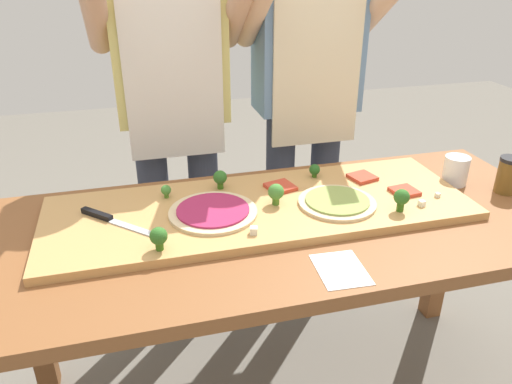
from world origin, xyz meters
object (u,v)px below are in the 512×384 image
Objects in this scene: pizza_whole_pesto_green at (337,202)px; cook_left at (172,94)px; broccoli_floret_center_right at (166,190)px; cheese_crumble_c at (422,203)px; pizza_whole_beet_magenta at (213,212)px; cheese_crumble_b at (254,231)px; broccoli_floret_back_mid at (220,178)px; flour_cup at (456,172)px; pizza_slice_far_right at (280,187)px; cheese_crumble_a at (438,195)px; pizza_slice_near_left at (362,177)px; broccoli_floret_back_left at (315,170)px; cook_right at (307,85)px; chefs_knife at (108,219)px; broccoli_floret_back_right at (276,193)px; prep_table at (284,250)px; broccoli_floret_front_left at (402,198)px; broccoli_floret_front_mid at (159,237)px; sauce_jar at (507,174)px; recipe_note at (341,269)px; pizza_slice_far_left at (404,191)px.

cook_left is at bearing 124.57° from pizza_whole_pesto_green.
cheese_crumble_c is at bearing -18.98° from broccoli_floret_center_right.
cheese_crumble_b reaches higher than pizza_whole_beet_magenta.
flour_cup reaches higher than broccoli_floret_back_mid.
flour_cup is (0.84, 0.05, 0.01)m from pizza_whole_beet_magenta.
pizza_slice_far_right is 6.30× the size of cheese_crumble_a.
pizza_slice_near_left is 1.71× the size of broccoli_floret_back_left.
cook_right is at bearing 61.36° from pizza_slice_far_right.
broccoli_floret_back_right reaches higher than chefs_knife.
cook_right is at bearing 34.89° from broccoli_floret_center_right.
prep_table is 0.18m from broccoli_floret_back_right.
pizza_whole_pesto_green is 0.14× the size of cook_right.
broccoli_floret_back_left is 0.66× the size of broccoli_floret_front_left.
sauce_jar is at bearing 5.38° from broccoli_floret_front_mid.
broccoli_floret_back_left is (0.14, 0.06, 0.02)m from pizza_slice_far_right.
broccoli_floret_back_left is 0.36m from cheese_crumble_c.
recipe_note is 0.09× the size of cook_right.
flour_cup is (0.96, -0.09, -0.01)m from broccoli_floret_center_right.
cook_left is at bearing 108.83° from recipe_note.
cook_right is at bearing 107.93° from cheese_crumble_a.
broccoli_floret_back_mid is at bearing 164.59° from pizza_slice_far_right.
chefs_knife and pizza_whole_pesto_green have the same top height.
broccoli_floret_front_left is at bearing -150.55° from flour_cup.
cook_left is at bearing 137.98° from pizza_slice_far_left.
broccoli_floret_back_mid is at bearing 19.87° from chefs_knife.
cheese_crumble_a is at bearing 6.36° from cheese_crumble_b.
chefs_knife is 2.72× the size of pizza_slice_near_left.
broccoli_floret_front_mid is at bearing -167.72° from pizza_whole_pesto_green.
pizza_slice_far_left is (0.23, 0.02, -0.00)m from pizza_whole_pesto_green.
broccoli_floret_center_right is 0.02× the size of cook_right.
broccoli_floret_front_left reaches higher than cheese_crumble_c.
cook_right reaches higher than pizza_whole_pesto_green.
recipe_note is (-0.35, -0.21, -0.03)m from cheese_crumble_c.
pizza_slice_far_left is 1.09× the size of broccoli_floret_front_left.
broccoli_floret_front_left is at bearing -171.39° from cheese_crumble_c.
cook_left is (-0.57, 0.45, 0.21)m from pizza_slice_near_left.
cheese_crumble_a is (0.45, -0.18, 0.00)m from pizza_slice_far_right.
flour_cup is at bearing -11.76° from pizza_slice_near_left.
pizza_slice_far_left is 0.10m from cheese_crumble_a.
pizza_slice_far_right is at bearing 65.36° from broccoli_floret_back_right.
recipe_note is at bearing -87.10° from pizza_slice_far_right.
pizza_slice_far_right is at bearing -179.68° from pizza_slice_near_left.
broccoli_floret_back_right is 1.59× the size of broccoli_floret_center_right.
broccoli_floret_front_left is at bearing 2.44° from broccoli_floret_front_mid.
pizza_whole_beet_magenta is at bearing 121.64° from cheese_crumble_b.
recipe_note is (-0.12, -0.49, -0.05)m from broccoli_floret_back_left.
broccoli_floret_back_right is 0.35m from recipe_note.
broccoli_floret_front_left is (0.48, -0.28, 0.01)m from broccoli_floret_back_mid.
sauce_jar reaches higher than pizza_whole_pesto_green.
broccoli_floret_back_left is at bearing 118.27° from broccoli_floret_front_left.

